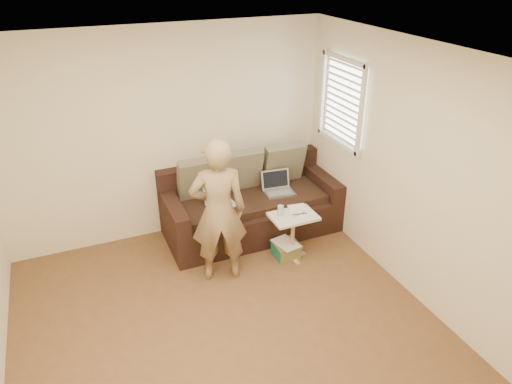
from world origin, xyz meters
TOP-DOWN VIEW (x-y plane):
  - floor at (0.00, 0.00)m, footprint 4.50×4.50m
  - ceiling at (0.00, 0.00)m, footprint 4.50×4.50m
  - wall_back at (0.00, 2.25)m, footprint 4.00×0.00m
  - wall_right at (2.00, 0.00)m, footprint 0.00×4.50m
  - window_blinds at (1.95, 1.50)m, footprint 0.12×0.88m
  - sofa at (0.90, 1.77)m, footprint 2.20×0.95m
  - pillow_left at (0.30, 1.99)m, footprint 0.55×0.29m
  - pillow_mid at (0.85, 2.02)m, footprint 0.55×0.27m
  - pillow_right at (1.45, 2.00)m, footprint 0.55×0.28m
  - laptop_silver at (1.26, 1.70)m, footprint 0.40×0.31m
  - laptop_white at (0.47, 1.70)m, footprint 0.37×0.29m
  - person at (0.22, 1.05)m, footprint 0.68×0.53m
  - side_table at (1.12, 1.04)m, footprint 0.53×0.37m
  - drinking_glass at (0.98, 1.11)m, footprint 0.07×0.07m
  - scissors at (1.19, 1.03)m, footprint 0.20×0.15m
  - paper_on_table at (1.23, 1.12)m, footprint 0.25×0.33m
  - striped_box at (1.06, 1.09)m, footprint 0.30×0.30m

SIDE VIEW (x-z plane):
  - floor at x=0.00m, z-range 0.00..0.00m
  - striped_box at x=1.06m, z-range 0.00..0.19m
  - side_table at x=1.12m, z-range 0.00..0.58m
  - sofa at x=0.90m, z-range 0.00..0.85m
  - laptop_silver at x=1.26m, z-range 0.39..0.65m
  - laptop_white at x=0.47m, z-range 0.40..0.64m
  - paper_on_table at x=1.23m, z-range 0.58..0.59m
  - scissors at x=1.19m, z-range 0.58..0.60m
  - drinking_glass at x=0.98m, z-range 0.58..0.70m
  - pillow_left at x=0.30m, z-range 0.51..1.07m
  - pillow_mid at x=0.85m, z-range 0.51..1.07m
  - pillow_right at x=1.45m, z-range 0.51..1.07m
  - person at x=0.22m, z-range 0.00..1.66m
  - wall_back at x=0.00m, z-range -0.70..3.30m
  - wall_right at x=2.00m, z-range -0.95..3.55m
  - window_blinds at x=1.95m, z-range 1.16..2.24m
  - ceiling at x=0.00m, z-range 2.60..2.60m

